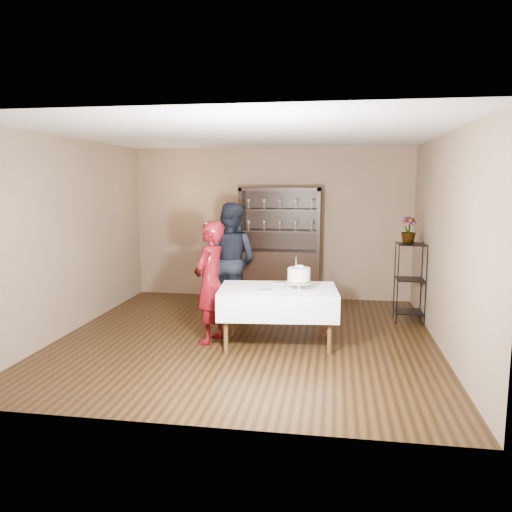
{
  "coord_description": "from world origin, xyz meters",
  "views": [
    {
      "loc": [
        1.14,
        -6.42,
        2.1
      ],
      "look_at": [
        0.11,
        0.1,
        1.11
      ],
      "focal_mm": 35.0,
      "sensor_mm": 36.0,
      "label": 1
    }
  ],
  "objects_px": {
    "cake_table": "(278,301)",
    "man": "(231,260)",
    "potted_plant": "(409,230)",
    "china_hutch": "(280,263)",
    "woman": "(210,282)",
    "cake": "(299,276)",
    "plant_etagere": "(410,279)"
  },
  "relations": [
    {
      "from": "cake",
      "to": "china_hutch",
      "type": "bearing_deg",
      "value": 101.63
    },
    {
      "from": "china_hutch",
      "to": "woman",
      "type": "height_order",
      "value": "china_hutch"
    },
    {
      "from": "cake_table",
      "to": "man",
      "type": "height_order",
      "value": "man"
    },
    {
      "from": "plant_etagere",
      "to": "potted_plant",
      "type": "distance_m",
      "value": 0.74
    },
    {
      "from": "plant_etagere",
      "to": "man",
      "type": "relative_size",
      "value": 0.67
    },
    {
      "from": "man",
      "to": "china_hutch",
      "type": "bearing_deg",
      "value": -100.85
    },
    {
      "from": "china_hutch",
      "to": "potted_plant",
      "type": "relative_size",
      "value": 5.03
    },
    {
      "from": "china_hutch",
      "to": "woman",
      "type": "relative_size",
      "value": 1.25
    },
    {
      "from": "plant_etagere",
      "to": "man",
      "type": "xyz_separation_m",
      "value": [
        -2.72,
        -0.14,
        0.24
      ]
    },
    {
      "from": "man",
      "to": "potted_plant",
      "type": "distance_m",
      "value": 2.72
    },
    {
      "from": "man",
      "to": "potted_plant",
      "type": "relative_size",
      "value": 4.49
    },
    {
      "from": "man",
      "to": "cake",
      "type": "xyz_separation_m",
      "value": [
        1.15,
        -1.29,
        0.03
      ]
    },
    {
      "from": "woman",
      "to": "man",
      "type": "relative_size",
      "value": 0.9
    },
    {
      "from": "plant_etagere",
      "to": "cake_table",
      "type": "distance_m",
      "value": 2.3
    },
    {
      "from": "cake",
      "to": "potted_plant",
      "type": "distance_m",
      "value": 2.18
    },
    {
      "from": "potted_plant",
      "to": "cake",
      "type": "bearing_deg",
      "value": -135.67
    },
    {
      "from": "cake",
      "to": "man",
      "type": "bearing_deg",
      "value": 131.59
    },
    {
      "from": "woman",
      "to": "china_hutch",
      "type": "bearing_deg",
      "value": -178.45
    },
    {
      "from": "cake_table",
      "to": "woman",
      "type": "distance_m",
      "value": 0.92
    },
    {
      "from": "china_hutch",
      "to": "man",
      "type": "height_order",
      "value": "china_hutch"
    },
    {
      "from": "potted_plant",
      "to": "cake_table",
      "type": "bearing_deg",
      "value": -141.46
    },
    {
      "from": "woman",
      "to": "cake",
      "type": "relative_size",
      "value": 3.66
    },
    {
      "from": "china_hutch",
      "to": "plant_etagere",
      "type": "distance_m",
      "value": 2.33
    },
    {
      "from": "cake_table",
      "to": "man",
      "type": "xyz_separation_m",
      "value": [
        -0.88,
        1.24,
        0.32
      ]
    },
    {
      "from": "china_hutch",
      "to": "potted_plant",
      "type": "xyz_separation_m",
      "value": [
        2.04,
        -1.0,
        0.72
      ]
    },
    {
      "from": "woman",
      "to": "cake",
      "type": "height_order",
      "value": "woman"
    },
    {
      "from": "potted_plant",
      "to": "plant_etagere",
      "type": "bearing_deg",
      "value": -47.3
    },
    {
      "from": "cake",
      "to": "potted_plant",
      "type": "xyz_separation_m",
      "value": [
        1.52,
        1.49,
        0.46
      ]
    },
    {
      "from": "man",
      "to": "cake",
      "type": "bearing_deg",
      "value": 148.75
    },
    {
      "from": "cake_table",
      "to": "potted_plant",
      "type": "xyz_separation_m",
      "value": [
        1.79,
        1.43,
        0.82
      ]
    },
    {
      "from": "plant_etagere",
      "to": "cake_table",
      "type": "bearing_deg",
      "value": -143.09
    },
    {
      "from": "cake_table",
      "to": "cake",
      "type": "height_order",
      "value": "cake"
    }
  ]
}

